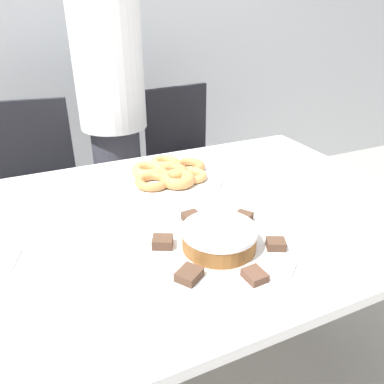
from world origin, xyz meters
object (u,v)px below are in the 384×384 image
Objects in this scene: plate_donuts at (173,178)px; office_chair_right at (191,173)px; plate_cake at (219,248)px; person_standing at (113,116)px; office_chair_left at (38,201)px; frosted_cake at (219,238)px.

office_chair_right is at bearing 60.56° from plate_donuts.
plate_donuts is at bearing 83.07° from plate_cake.
office_chair_right is at bearing 69.32° from plate_cake.
plate_donuts is at bearing -84.68° from person_standing.
office_chair_left is (-0.42, 0.00, -0.38)m from person_standing.
person_standing is at bearing 90.13° from plate_cake.
plate_donuts is (0.06, 0.46, 0.00)m from plate_cake.
person_standing reaches higher than office_chair_right.
office_chair_left is at bearing 170.88° from office_chair_right.
office_chair_right reaches higher than plate_donuts.
plate_cake is at bearing -119.79° from office_chair_right.
frosted_cake is at bearing -89.87° from person_standing.
office_chair_left is 4.59× the size of frosted_cake.
person_standing is 0.57m from office_chair_left.
person_standing is 3.87× the size of plate_cake.
frosted_cake is at bearing 180.00° from plate_cake.
plate_cake is at bearing -60.52° from office_chair_left.
office_chair_right reaches higher than frosted_cake.
office_chair_right is 0.79m from plate_donuts.
frosted_cake is (0.42, -1.10, 0.33)m from office_chair_left.
office_chair_right is (0.84, -0.00, 0.00)m from office_chair_left.
office_chair_left is at bearing 110.93° from frosted_cake.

